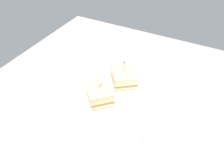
# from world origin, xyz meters

# --- Properties ---
(ground_plane) EXTENTS (0.92, 0.92, 0.02)m
(ground_plane) POSITION_xyz_m (0.00, 0.00, -0.01)
(ground_plane) COLOR #9E9384
(plate) EXTENTS (0.28, 0.28, 0.01)m
(plate) POSITION_xyz_m (0.00, 0.00, 0.00)
(plate) COLOR white
(plate) RESTS_ON ground_plane
(sandwich_half_front) EXTENTS (0.11, 0.11, 0.11)m
(sandwich_half_front) POSITION_xyz_m (0.01, 0.07, 0.03)
(sandwich_half_front) COLOR tan
(sandwich_half_front) RESTS_ON plate
(sandwich_half_back) EXTENTS (0.12, 0.13, 0.09)m
(sandwich_half_back) POSITION_xyz_m (-0.02, -0.05, 0.03)
(sandwich_half_back) COLOR tan
(sandwich_half_back) RESTS_ON plate
(drink_glass) EXTENTS (0.06, 0.06, 0.09)m
(drink_glass) POSITION_xyz_m (-0.15, 0.17, 0.04)
(drink_glass) COLOR beige
(drink_glass) RESTS_ON ground_plane
(napkin) EXTENTS (0.10, 0.11, 0.00)m
(napkin) POSITION_xyz_m (0.22, -0.09, 0.00)
(napkin) COLOR beige
(napkin) RESTS_ON ground_plane
(fork) EXTENTS (0.04, 0.13, 0.00)m
(fork) POSITION_xyz_m (0.20, -0.05, 0.00)
(fork) COLOR silver
(fork) RESTS_ON ground_plane
(knife) EXTENTS (0.03, 0.12, 0.00)m
(knife) POSITION_xyz_m (0.24, -0.06, 0.00)
(knife) COLOR silver
(knife) RESTS_ON ground_plane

